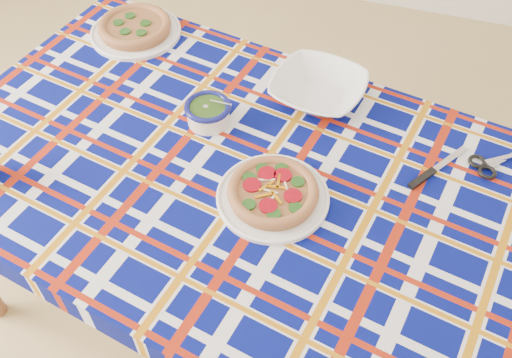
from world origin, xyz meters
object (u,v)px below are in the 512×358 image
(dining_table, at_px, (229,185))
(main_focaccia_plate, at_px, (273,192))
(serving_bowl, at_px, (318,89))
(pesto_bowl, at_px, (208,111))

(dining_table, distance_m, main_focaccia_plate, 0.17)
(main_focaccia_plate, bearing_deg, dining_table, 154.88)
(dining_table, xyz_separation_m, serving_bowl, (0.14, 0.30, 0.10))
(pesto_bowl, relative_size, serving_bowl, 0.49)
(main_focaccia_plate, relative_size, serving_bowl, 1.09)
(dining_table, xyz_separation_m, main_focaccia_plate, (0.13, -0.06, 0.09))
(pesto_bowl, height_order, serving_bowl, pesto_bowl)
(dining_table, height_order, pesto_bowl, pesto_bowl)
(dining_table, relative_size, serving_bowl, 6.53)
(main_focaccia_plate, bearing_deg, pesto_bowl, 140.10)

